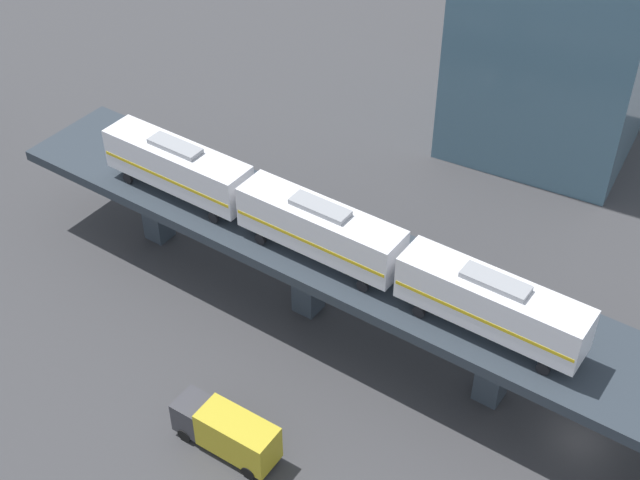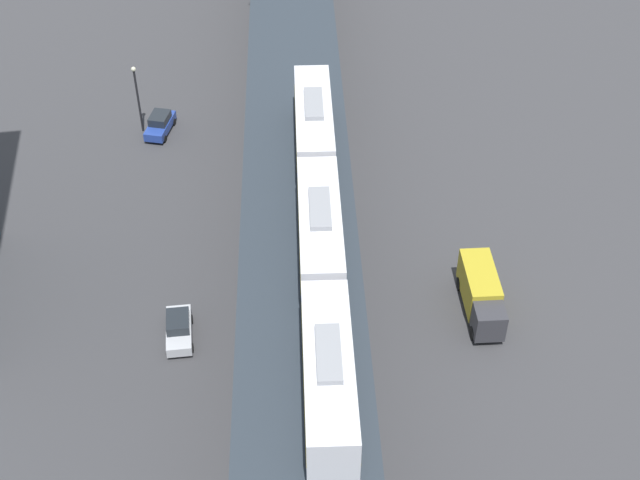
% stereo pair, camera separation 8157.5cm
% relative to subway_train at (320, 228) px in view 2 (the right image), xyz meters
% --- Properties ---
extents(ground_plane, '(400.00, 400.00, 0.00)m').
position_rel_subway_train_xyz_m(ground_plane, '(-0.79, -19.50, -9.61)').
color(ground_plane, '#38383A').
extents(elevated_viaduct, '(18.65, 92.36, 7.08)m').
position_rel_subway_train_xyz_m(elevated_viaduct, '(-0.81, -19.66, -3.52)').
color(elevated_viaduct, '#283039').
rests_on(elevated_viaduct, ground).
extents(subway_train, '(6.96, 37.28, 4.45)m').
position_rel_subway_train_xyz_m(subway_train, '(0.00, 0.00, 0.00)').
color(subway_train, silver).
rests_on(subway_train, elevated_viaduct).
extents(street_car_blue, '(3.14, 4.75, 1.89)m').
position_rel_subway_train_xyz_m(street_car_blue, '(11.21, -27.27, -8.68)').
color(street_car_blue, '#233D93').
rests_on(street_car_blue, ground).
extents(street_car_silver, '(2.04, 4.45, 1.89)m').
position_rel_subway_train_xyz_m(street_car_silver, '(10.30, -0.52, -8.68)').
color(street_car_silver, '#B7BABF').
rests_on(street_car_silver, ground).
extents(delivery_truck, '(2.90, 7.37, 3.20)m').
position_rel_subway_train_xyz_m(delivery_truck, '(-12.10, 0.12, -7.85)').
color(delivery_truck, '#333338').
rests_on(delivery_truck, ground).
extents(street_lamp, '(0.44, 0.44, 6.94)m').
position_rel_subway_train_xyz_m(street_lamp, '(12.91, -27.75, -5.51)').
color(street_lamp, black).
rests_on(street_lamp, ground).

